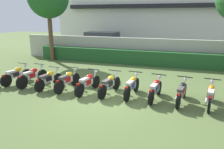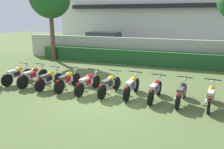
# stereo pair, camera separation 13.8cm
# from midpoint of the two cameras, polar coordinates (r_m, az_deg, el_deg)

# --- Properties ---
(ground) EXTENTS (60.00, 60.00, 0.00)m
(ground) POSITION_cam_midpoint_polar(r_m,az_deg,el_deg) (8.85, -2.41, -6.59)
(ground) COLOR #566B38
(building) EXTENTS (19.59, 6.50, 7.72)m
(building) POSITION_cam_midpoint_polar(r_m,az_deg,el_deg) (23.87, 11.78, 16.31)
(building) COLOR white
(building) RESTS_ON ground
(compound_wall) EXTENTS (18.61, 0.30, 1.74)m
(compound_wall) POSITION_cam_midpoint_polar(r_m,az_deg,el_deg) (15.67, 7.39, 6.24)
(compound_wall) COLOR #BCB7A8
(compound_wall) RESTS_ON ground
(hedge_row) EXTENTS (14.89, 0.70, 0.98)m
(hedge_row) POSITION_cam_midpoint_polar(r_m,az_deg,el_deg) (15.06, 6.82, 4.42)
(hedge_row) COLOR #235628
(hedge_row) RESTS_ON ground
(parked_car) EXTENTS (4.56, 2.20, 1.89)m
(parked_car) POSITION_cam_midpoint_polar(r_m,az_deg,el_deg) (19.34, -2.37, 8.24)
(parked_car) COLOR navy
(parked_car) RESTS_ON ground
(motorcycle_in_row_0) EXTENTS (0.60, 1.82, 0.96)m
(motorcycle_in_row_0) POSITION_cam_midpoint_polar(r_m,az_deg,el_deg) (11.79, -24.02, -0.06)
(motorcycle_in_row_0) COLOR black
(motorcycle_in_row_0) RESTS_ON ground
(motorcycle_in_row_1) EXTENTS (0.60, 1.95, 0.97)m
(motorcycle_in_row_1) POSITION_cam_midpoint_polar(r_m,az_deg,el_deg) (11.22, -20.43, -0.38)
(motorcycle_in_row_1) COLOR black
(motorcycle_in_row_1) RESTS_ON ground
(motorcycle_in_row_2) EXTENTS (0.60, 1.77, 0.94)m
(motorcycle_in_row_2) POSITION_cam_midpoint_polar(r_m,az_deg,el_deg) (10.52, -16.61, -1.15)
(motorcycle_in_row_2) COLOR black
(motorcycle_in_row_2) RESTS_ON ground
(motorcycle_in_row_3) EXTENTS (0.60, 1.87, 0.97)m
(motorcycle_in_row_3) POSITION_cam_midpoint_polar(r_m,az_deg,el_deg) (10.07, -11.95, -1.46)
(motorcycle_in_row_3) COLOR black
(motorcycle_in_row_3) RESTS_ON ground
(motorcycle_in_row_4) EXTENTS (0.61, 1.91, 0.96)m
(motorcycle_in_row_4) POSITION_cam_midpoint_polar(r_m,az_deg,el_deg) (9.59, -6.74, -2.12)
(motorcycle_in_row_4) COLOR black
(motorcycle_in_row_4) RESTS_ON ground
(motorcycle_in_row_5) EXTENTS (0.61, 1.91, 0.96)m
(motorcycle_in_row_5) POSITION_cam_midpoint_polar(r_m,az_deg,el_deg) (9.31, -1.07, -2.55)
(motorcycle_in_row_5) COLOR black
(motorcycle_in_row_5) RESTS_ON ground
(motorcycle_in_row_6) EXTENTS (0.60, 1.88, 0.97)m
(motorcycle_in_row_6) POSITION_cam_midpoint_polar(r_m,az_deg,el_deg) (9.11, 4.77, -2.97)
(motorcycle_in_row_6) COLOR black
(motorcycle_in_row_6) RESTS_ON ground
(motorcycle_in_row_7) EXTENTS (0.60, 1.82, 0.96)m
(motorcycle_in_row_7) POSITION_cam_midpoint_polar(r_m,az_deg,el_deg) (8.87, 10.81, -3.73)
(motorcycle_in_row_7) COLOR black
(motorcycle_in_row_7) RESTS_ON ground
(motorcycle_in_row_8) EXTENTS (0.61, 1.85, 0.95)m
(motorcycle_in_row_8) POSITION_cam_midpoint_polar(r_m,az_deg,el_deg) (8.79, 17.29, -4.39)
(motorcycle_in_row_8) COLOR black
(motorcycle_in_row_8) RESTS_ON ground
(motorcycle_in_row_9) EXTENTS (0.60, 1.83, 0.96)m
(motorcycle_in_row_9) POSITION_cam_midpoint_polar(r_m,az_deg,el_deg) (8.83, 23.91, -4.91)
(motorcycle_in_row_9) COLOR black
(motorcycle_in_row_9) RESTS_ON ground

